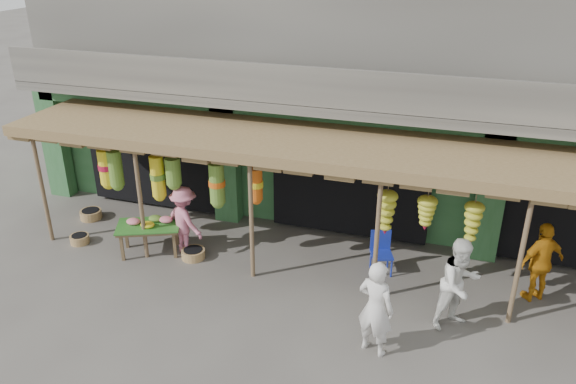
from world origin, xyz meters
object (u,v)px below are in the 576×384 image
(person_right, at_px, (460,284))
(flower_table, at_px, (149,226))
(person_front, at_px, (376,308))
(person_shopper, at_px, (185,220))
(blue_chair, at_px, (381,250))
(person_vendor, at_px, (541,262))

(person_right, bearing_deg, flower_table, 132.08)
(person_front, relative_size, person_shopper, 1.11)
(flower_table, relative_size, blue_chair, 1.74)
(blue_chair, height_order, person_front, person_front)
(flower_table, bearing_deg, blue_chair, -14.34)
(person_vendor, bearing_deg, flower_table, -30.11)
(blue_chair, xyz_separation_m, person_front, (0.30, -2.55, 0.37))
(flower_table, height_order, blue_chair, blue_chair)
(person_right, bearing_deg, person_vendor, -0.43)
(blue_chair, bearing_deg, person_front, -103.32)
(flower_table, relative_size, person_front, 0.89)
(flower_table, relative_size, person_shopper, 0.99)
(blue_chair, relative_size, person_shopper, 0.57)
(person_shopper, bearing_deg, person_front, -178.35)
(person_front, distance_m, person_shopper, 4.95)
(person_front, relative_size, person_right, 1.00)
(person_shopper, bearing_deg, person_vendor, -150.87)
(person_front, distance_m, person_vendor, 3.68)
(person_vendor, relative_size, person_shopper, 1.04)
(blue_chair, relative_size, person_vendor, 0.55)
(person_right, distance_m, person_shopper, 5.88)
(flower_table, distance_m, person_right, 6.59)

